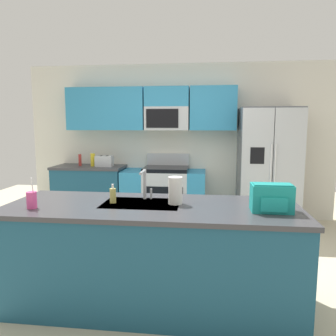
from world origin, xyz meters
name	(u,v)px	position (x,y,z in m)	size (l,w,h in m)	color
ground_plane	(161,268)	(0.00, 0.00, 0.00)	(9.00, 9.00, 0.00)	beige
kitchen_wall_unit	(170,132)	(-0.14, 2.08, 1.47)	(5.20, 0.43, 2.60)	silver
back_counter	(90,192)	(-1.48, 1.80, 0.45)	(1.17, 0.63, 0.90)	navy
range_oven	(164,194)	(-0.21, 1.80, 0.44)	(1.36, 0.61, 1.10)	#B7BABF
refrigerator	(268,168)	(1.44, 1.73, 0.93)	(0.90, 0.76, 1.85)	#4C4F54
island_counter	(152,254)	(0.01, -0.69, 0.45)	(2.55, 0.94, 0.90)	navy
toaster	(104,161)	(-1.20, 1.75, 0.99)	(0.28, 0.16, 0.18)	#B7BABF
pepper_mill	(80,160)	(-1.64, 1.80, 1.00)	(0.05, 0.05, 0.20)	#B2332D
bottle_yellow	(93,160)	(-1.40, 1.77, 1.01)	(0.08, 0.08, 0.22)	yellow
sink_faucet	(145,182)	(-0.08, -0.50, 1.07)	(0.08, 0.21, 0.28)	#B7BABF
drink_cup_pink	(32,200)	(-0.96, -0.92, 0.97)	(0.08, 0.08, 0.26)	#EA4C93
soap_dispenser	(113,195)	(-0.34, -0.66, 0.97)	(0.06, 0.06, 0.17)	#D8CC66
paper_towel_roll	(175,190)	(0.21, -0.62, 1.02)	(0.12, 0.12, 0.24)	white
backpack	(272,197)	(1.00, -0.78, 1.02)	(0.32, 0.22, 0.23)	teal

